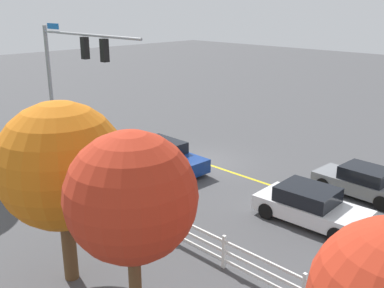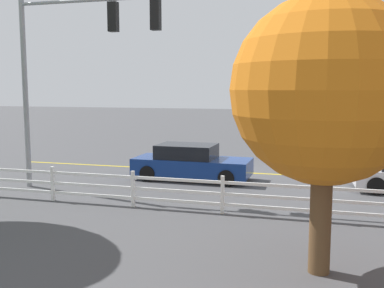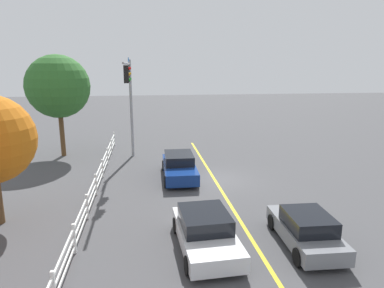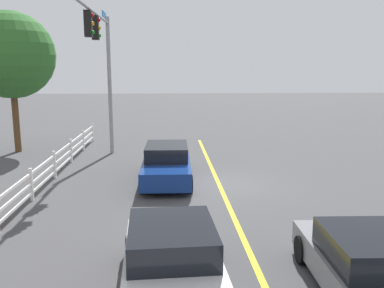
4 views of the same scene
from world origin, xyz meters
TOP-DOWN VIEW (x-y plane):
  - ground_plane at (0.00, 0.00)m, footprint 120.00×120.00m
  - lane_center_stripe at (-4.00, 0.00)m, footprint 28.00×0.16m
  - signal_assembly at (4.10, 4.99)m, footprint 7.88×0.38m
  - car_1 at (0.74, 2.05)m, footprint 4.80×2.02m
  - white_rail_fence at (-3.00, 6.67)m, footprint 26.10×0.10m
  - tree_3 at (-4.35, 10.39)m, footprint 3.72×3.72m

SIDE VIEW (x-z plane):
  - ground_plane at x=0.00m, z-range 0.00..0.00m
  - lane_center_stripe at x=-4.00m, z-range 0.00..0.01m
  - white_rail_fence at x=-3.00m, z-range 0.03..1.18m
  - car_1 at x=0.74m, z-range -0.02..1.43m
  - tree_3 at x=-4.35m, z-range 0.90..6.47m
  - signal_assembly at x=4.10m, z-range 1.48..8.68m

